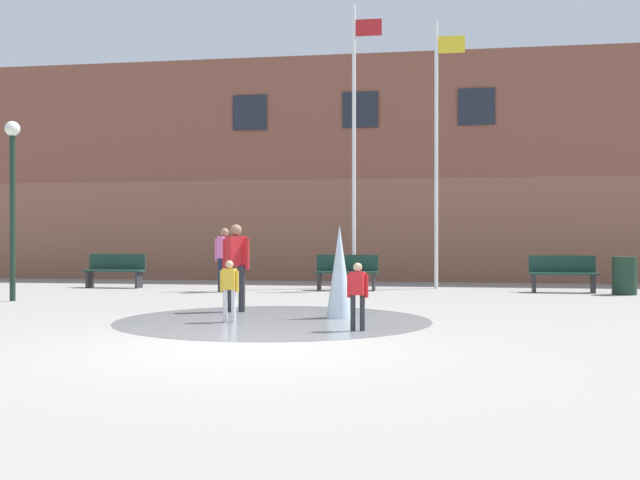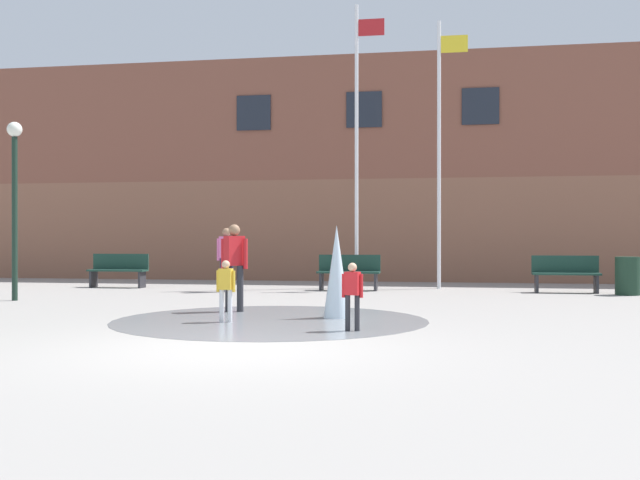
% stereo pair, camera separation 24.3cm
% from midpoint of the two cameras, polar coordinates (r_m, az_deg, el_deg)
% --- Properties ---
extents(ground_plane, '(100.00, 100.00, 0.00)m').
position_cam_midpoint_polar(ground_plane, '(9.19, -6.00, -8.25)').
color(ground_plane, gray).
extents(library_building, '(36.00, 6.05, 7.03)m').
position_cam_midpoint_polar(library_building, '(26.12, 4.40, 4.93)').
color(library_building, brown).
rests_on(library_building, ground).
extents(splash_fountain, '(5.13, 5.13, 1.56)m').
position_cam_midpoint_polar(splash_fountain, '(12.41, -0.15, -3.87)').
color(splash_fountain, gray).
rests_on(splash_fountain, ground).
extents(park_bench_left_of_flagpoles, '(1.60, 0.44, 0.91)m').
position_cam_midpoint_polar(park_bench_left_of_flagpoles, '(20.98, -14.77, -2.21)').
color(park_bench_left_of_flagpoles, '#28282D').
rests_on(park_bench_left_of_flagpoles, ground).
extents(park_bench_near_trashcan, '(1.60, 0.44, 0.91)m').
position_cam_midpoint_polar(park_bench_near_trashcan, '(19.19, 2.57, -2.42)').
color(park_bench_near_trashcan, '#28282D').
rests_on(park_bench_near_trashcan, ground).
extents(park_bench_far_right, '(1.60, 0.44, 0.91)m').
position_cam_midpoint_polar(park_bench_far_right, '(19.32, 18.56, -2.41)').
color(park_bench_far_right, '#28282D').
rests_on(park_bench_far_right, ground).
extents(child_with_pink_shirt, '(0.31, 0.14, 0.99)m').
position_cam_midpoint_polar(child_with_pink_shirt, '(11.99, -6.61, -3.50)').
color(child_with_pink_shirt, silver).
rests_on(child_with_pink_shirt, ground).
extents(teen_by_trashcan, '(0.50, 0.39, 1.59)m').
position_cam_midpoint_polar(teen_by_trashcan, '(18.70, -6.76, -1.10)').
color(teen_by_trashcan, '#1E233D').
rests_on(teen_by_trashcan, ground).
extents(child_running, '(0.31, 0.18, 0.99)m').
position_cam_midpoint_polar(child_running, '(10.80, 3.13, -3.90)').
color(child_running, '#28282D').
rests_on(child_running, ground).
extents(adult_near_bench, '(0.50, 0.39, 1.59)m').
position_cam_midpoint_polar(adult_near_bench, '(13.67, -6.04, -1.56)').
color(adult_near_bench, '#28282D').
rests_on(adult_near_bench, ground).
extents(flagpole_left, '(0.80, 0.10, 7.63)m').
position_cam_midpoint_polar(flagpole_left, '(20.37, 3.23, 7.82)').
color(flagpole_left, silver).
rests_on(flagpole_left, ground).
extents(flagpole_right, '(0.80, 0.10, 7.09)m').
position_cam_midpoint_polar(flagpole_right, '(20.20, 9.49, 7.09)').
color(flagpole_right, silver).
rests_on(flagpole_right, ground).
extents(lamp_post_left_lane, '(0.32, 0.32, 3.83)m').
position_cam_midpoint_polar(lamp_post_left_lane, '(17.29, -21.87, 4.01)').
color(lamp_post_left_lane, '#192D23').
rests_on(lamp_post_left_lane, ground).
extents(trash_can, '(0.56, 0.56, 0.90)m').
position_cam_midpoint_polar(trash_can, '(19.06, 22.73, -2.54)').
color(trash_can, '#193323').
rests_on(trash_can, ground).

